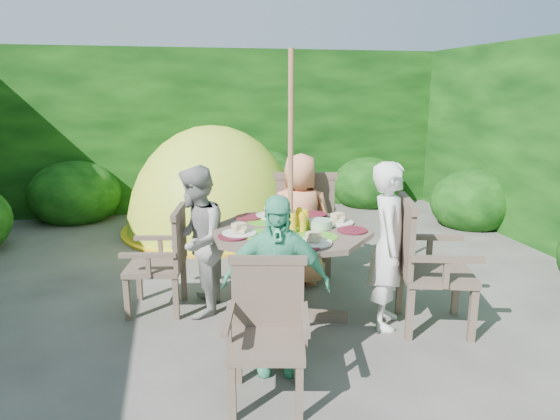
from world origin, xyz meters
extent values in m
plane|color=#46433E|center=(0.00, 0.00, 0.00)|extent=(60.00, 60.00, 0.00)
cube|color=black|center=(0.00, 4.00, 1.25)|extent=(9.00, 1.00, 2.50)
cylinder|color=#47382E|center=(0.15, -0.51, 0.37)|extent=(0.13, 0.13, 0.74)
cube|color=#47382E|center=(0.15, -0.51, 0.03)|extent=(0.96, 0.44, 0.07)
cube|color=#47382E|center=(0.15, -0.51, 0.03)|extent=(0.44, 0.96, 0.07)
cylinder|color=#47382E|center=(0.15, -0.51, 0.76)|extent=(1.74, 1.74, 0.04)
cylinder|color=#4FBD20|center=(-0.14, -0.62, 0.79)|extent=(0.31, 0.31, 0.00)
cylinder|color=#4FBD20|center=(0.31, -0.78, 0.79)|extent=(0.31, 0.31, 0.00)
cylinder|color=#4FBD20|center=(-0.01, -0.25, 0.79)|extent=(0.31, 0.31, 0.00)
cylinder|color=#4FBD20|center=(0.44, -0.41, 0.79)|extent=(0.31, 0.31, 0.00)
cylinder|color=#4FBD20|center=(0.15, -0.51, 0.79)|extent=(0.31, 0.31, 0.00)
cylinder|color=white|center=(0.58, -0.44, 0.80)|extent=(0.27, 0.27, 0.01)
cylinder|color=white|center=(0.08, -0.08, 0.80)|extent=(0.27, 0.27, 0.01)
cylinder|color=white|center=(-0.28, -0.59, 0.80)|extent=(0.27, 0.27, 0.01)
cylinder|color=white|center=(0.22, -0.94, 0.80)|extent=(0.27, 0.27, 0.01)
cylinder|color=#AD0B26|center=(0.62, -0.69, 0.80)|extent=(0.24, 0.24, 0.01)
cylinder|color=#AD0B26|center=(0.46, -0.12, 0.80)|extent=(0.24, 0.24, 0.01)
cylinder|color=#AD0B26|center=(-0.13, -0.10, 0.80)|extent=(0.24, 0.24, 0.01)
cylinder|color=#AD0B26|center=(-0.33, -0.65, 0.80)|extent=(0.24, 0.24, 0.01)
cylinder|color=#AD0B26|center=(0.13, -1.02, 0.80)|extent=(0.24, 0.24, 0.01)
cylinder|color=green|center=(0.39, -0.55, 0.82)|extent=(0.20, 0.20, 0.07)
cylinder|color=#975F3C|center=(0.15, -0.51, 1.10)|extent=(0.06, 0.06, 2.20)
cube|color=#47382E|center=(1.26, -0.92, 0.46)|extent=(0.67, 0.69, 0.05)
cube|color=#47382E|center=(1.42, -1.22, 0.23)|extent=(0.07, 0.07, 0.45)
cube|color=#47382E|center=(1.55, -0.76, 0.23)|extent=(0.07, 0.07, 0.45)
cube|color=#47382E|center=(0.96, -1.08, 0.23)|extent=(0.07, 0.07, 0.45)
cube|color=#47382E|center=(1.10, -0.63, 0.23)|extent=(0.07, 0.07, 0.45)
cube|color=#47382E|center=(1.01, -0.85, 0.76)|extent=(0.20, 0.55, 0.54)
cube|color=#47382E|center=(1.18, -1.19, 0.68)|extent=(0.53, 0.20, 0.04)
cube|color=#47382E|center=(1.34, -0.65, 0.68)|extent=(0.53, 0.20, 0.04)
cube|color=#47382E|center=(-0.96, -0.11, 0.40)|extent=(0.55, 0.56, 0.05)
cube|color=#47382E|center=(-1.12, 0.13, 0.20)|extent=(0.05, 0.05, 0.39)
cube|color=#47382E|center=(-1.20, -0.27, 0.20)|extent=(0.05, 0.05, 0.39)
cube|color=#47382E|center=(-0.72, 0.06, 0.20)|extent=(0.05, 0.05, 0.39)
cube|color=#47382E|center=(-0.79, -0.34, 0.20)|extent=(0.05, 0.05, 0.39)
cube|color=#47382E|center=(-0.74, -0.15, 0.65)|extent=(0.13, 0.48, 0.46)
cube|color=#47382E|center=(-0.91, 0.13, 0.59)|extent=(0.47, 0.13, 0.04)
cube|color=#47382E|center=(-1.00, -0.34, 0.59)|extent=(0.47, 0.13, 0.04)
cube|color=#47382E|center=(0.56, 0.59, 0.48)|extent=(0.69, 0.67, 0.06)
cube|color=#47382E|center=(0.85, 0.78, 0.23)|extent=(0.07, 0.07, 0.47)
cube|color=#47382E|center=(0.37, 0.89, 0.23)|extent=(0.07, 0.07, 0.47)
cube|color=#47382E|center=(0.74, 0.30, 0.23)|extent=(0.07, 0.07, 0.47)
cube|color=#47382E|center=(0.27, 0.41, 0.23)|extent=(0.07, 0.07, 0.47)
cube|color=#47382E|center=(0.50, 0.33, 0.78)|extent=(0.58, 0.17, 0.56)
cube|color=#47382E|center=(0.84, 0.53, 0.70)|extent=(0.18, 0.56, 0.04)
cube|color=#47382E|center=(0.28, 0.66, 0.70)|extent=(0.18, 0.56, 0.04)
cube|color=#47382E|center=(-0.26, -1.62, 0.38)|extent=(0.55, 0.54, 0.04)
cube|color=#47382E|center=(-0.49, -1.77, 0.19)|extent=(0.05, 0.05, 0.37)
cube|color=#47382E|center=(-0.11, -1.86, 0.19)|extent=(0.05, 0.05, 0.37)
cube|color=#47382E|center=(-0.41, -1.39, 0.19)|extent=(0.05, 0.05, 0.37)
cube|color=#47382E|center=(-0.02, -1.47, 0.19)|extent=(0.05, 0.05, 0.37)
cube|color=#47382E|center=(-0.21, -1.41, 0.62)|extent=(0.46, 0.14, 0.44)
cube|color=#47382E|center=(-0.48, -1.57, 0.56)|extent=(0.14, 0.44, 0.04)
cube|color=#47382E|center=(-0.03, -1.67, 0.56)|extent=(0.14, 0.44, 0.04)
imported|color=white|center=(0.90, -0.79, 0.68)|extent=(0.50, 0.59, 1.36)
imported|color=#999A95|center=(-0.60, -0.24, 0.64)|extent=(0.60, 0.71, 1.29)
imported|color=#E88B5F|center=(0.43, 0.24, 0.65)|extent=(0.72, 0.56, 1.31)
imported|color=#53C196|center=(-0.13, -1.26, 0.62)|extent=(0.78, 0.47, 1.24)
ellipsoid|color=#C6DD2A|center=(-0.24, 2.40, 0.00)|extent=(2.55, 2.55, 2.87)
ellipsoid|color=black|center=(-0.31, 1.60, 0.00)|extent=(0.84, 0.49, 0.99)
cylinder|color=yellow|center=(-0.24, 2.40, 0.02)|extent=(2.51, 2.51, 0.03)
camera|label=1|loc=(-0.76, -4.33, 1.90)|focal=32.00mm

